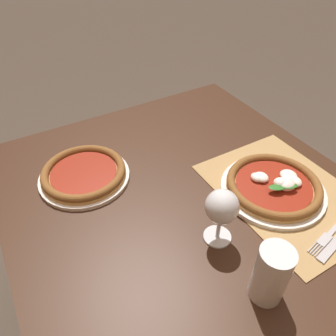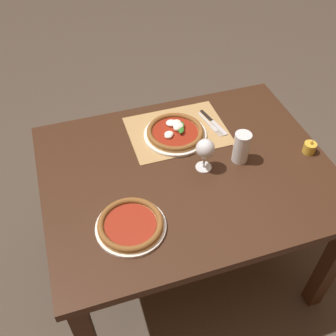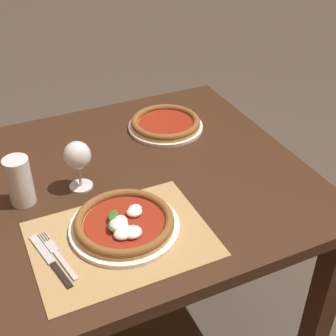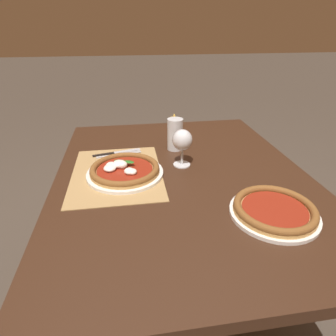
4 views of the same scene
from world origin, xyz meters
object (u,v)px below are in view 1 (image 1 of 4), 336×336
at_px(wine_glass, 222,209).
at_px(pizza_far, 84,174).
at_px(pint_glass, 271,275).
at_px(pizza_near, 274,186).
at_px(fork, 331,232).

bearing_deg(wine_glass, pizza_far, 29.44).
bearing_deg(pint_glass, pizza_near, -46.84).
relative_size(pizza_far, pint_glass, 1.86).
relative_size(pizza_near, pint_glass, 2.04).
height_order(pizza_far, fork, pizza_far).
xyz_separation_m(wine_glass, fork, (-0.14, -0.26, -0.10)).
bearing_deg(pizza_far, pint_glass, -158.82).
height_order(pizza_near, pint_glass, pint_glass).
height_order(pizza_far, wine_glass, wine_glass).
bearing_deg(pint_glass, pizza_far, 21.18).
bearing_deg(pizza_far, fork, -137.53).
distance_m(pizza_near, pint_glass, 0.33).
xyz_separation_m(pizza_far, wine_glass, (-0.38, -0.21, 0.09)).
bearing_deg(pizza_far, wine_glass, -150.56).
bearing_deg(fork, pizza_far, 42.47).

